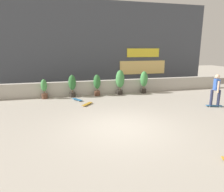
{
  "coord_description": "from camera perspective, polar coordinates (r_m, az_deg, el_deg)",
  "views": [
    {
      "loc": [
        -2.17,
        -7.06,
        2.98
      ],
      "look_at": [
        0.0,
        1.5,
        0.9
      ],
      "focal_mm": 32.7,
      "sensor_mm": 36.0,
      "label": 1
    }
  ],
  "objects": [
    {
      "name": "building_backdrop",
      "position": [
        17.2,
        -7.18,
        14.05
      ],
      "size": [
        20.0,
        2.08,
        6.5
      ],
      "color": "#424751",
      "rests_on": "ground"
    },
    {
      "name": "skater_far_left",
      "position": [
        11.68,
        27.08,
        1.73
      ],
      "size": [
        0.82,
        0.53,
        1.7
      ],
      "color": "#266699",
      "rests_on": "ground"
    },
    {
      "name": "ground_plane",
      "position": [
        7.97,
        2.69,
        -8.73
      ],
      "size": [
        48.0,
        48.0,
        0.0
      ],
      "primitive_type": "plane",
      "color": "#A8A093"
    },
    {
      "name": "potted_plant_2",
      "position": [
        12.99,
        -4.21,
        3.43
      ],
      "size": [
        0.44,
        0.44,
        1.36
      ],
      "color": "brown",
      "rests_on": "ground"
    },
    {
      "name": "potted_plant_0",
      "position": [
        12.87,
        -18.44,
        2.01
      ],
      "size": [
        0.36,
        0.36,
        1.18
      ],
      "color": "brown",
      "rests_on": "ground"
    },
    {
      "name": "potted_plant_3",
      "position": [
        13.31,
        2.27,
        4.42
      ],
      "size": [
        0.56,
        0.56,
        1.6
      ],
      "color": "#2D2823",
      "rests_on": "ground"
    },
    {
      "name": "skateboard_aside",
      "position": [
        11.02,
        -6.92,
        -2.2
      ],
      "size": [
        0.67,
        0.74,
        0.08
      ],
      "color": "#BF8C26",
      "rests_on": "ground"
    },
    {
      "name": "planter_wall",
      "position": [
        13.48,
        -4.72,
        2.4
      ],
      "size": [
        18.0,
        0.4,
        0.9
      ],
      "primitive_type": "cube",
      "color": "#B2ADA3",
      "rests_on": "ground"
    },
    {
      "name": "potted_plant_4",
      "position": [
        13.89,
        8.91,
        4.3
      ],
      "size": [
        0.5,
        0.5,
        1.48
      ],
      "color": "#2D2823",
      "rests_on": "ground"
    },
    {
      "name": "skateboard_near_camera",
      "position": [
        12.04,
        -9.71,
        -0.97
      ],
      "size": [
        0.57,
        0.79,
        0.08
      ],
      "color": "#266699",
      "rests_on": "ground"
    },
    {
      "name": "potted_plant_1",
      "position": [
        12.82,
        -11.06,
        3.16
      ],
      "size": [
        0.46,
        0.46,
        1.38
      ],
      "color": "#2D2823",
      "rests_on": "ground"
    }
  ]
}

